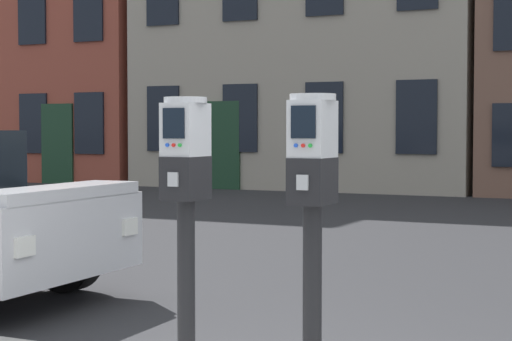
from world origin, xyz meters
name	(u,v)px	position (x,y,z in m)	size (l,w,h in m)	color
parking_meter_near_kerb	(186,187)	(-0.60, -0.20, 1.14)	(0.22, 0.25, 1.45)	black
parking_meter_twin_adjacent	(312,191)	(0.08, -0.20, 1.14)	(0.22, 0.25, 1.45)	black
townhouse_cream_stone	(331,7)	(-6.74, 17.74, 4.62)	(8.50, 6.47, 9.24)	#9E9384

